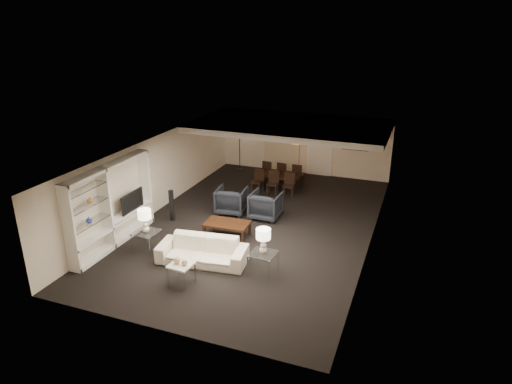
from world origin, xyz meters
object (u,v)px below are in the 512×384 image
Objects in this scene: armchair_left at (232,200)px; dining_table at (278,181)px; pendant_light at (298,140)px; marble_table at (182,274)px; floor_speaker at (172,205)px; chair_nl at (257,181)px; side_table_left at (147,242)px; table_lamp_right at (263,241)px; chair_nr at (289,185)px; side_table_right at (263,264)px; chair_fm at (283,173)px; television at (129,201)px; armchair_right at (266,205)px; chair_fr at (298,174)px; vase_blue at (89,220)px; chair_nm at (273,183)px; coffee_table at (227,230)px; table_lamp_left at (145,221)px; chair_fl at (269,171)px; sofa at (202,251)px; vase_amber at (90,200)px.

armchair_left is 2.79m from dining_table.
pendant_light is 3.53m from armchair_left.
floor_speaker is at bearing 123.84° from marble_table.
side_table_left is at bearing -96.14° from chair_nl.
pendant_light is at bearing 98.31° from table_lamp_right.
side_table_left is 5.87m from chair_nr.
armchair_left reaches higher than side_table_right.
armchair_left is 3.42m from chair_fm.
television is 1.14× the size of chair_nr.
armchair_right is 1.49× the size of side_table_right.
television is at bearing 63.93° from chair_fr.
television is 1.71m from vase_blue.
side_table_right reaches higher than marble_table.
table_lamp_right is 5.58m from chair_nm.
armchair_right is 1.79× the size of marble_table.
side_table_left is 2.11m from floor_speaker.
coffee_table is at bearing 102.38° from armchair_left.
chair_nl is at bearing 174.73° from chair_nm.
side_table_right is 0.73× the size of chair_fm.
television is 5.96m from dining_table.
chair_nm is (1.84, 5.33, 0.14)m from side_table_left.
marble_table is 0.61× the size of chair_nl.
table_lamp_left reaches higher than chair_fl.
armchair_left is at bearing -87.03° from chair_nl.
table_lamp_right is at bearing 0.00° from side_table_left.
vase_blue is 7.18m from chair_nr.
sofa is at bearing -96.80° from chair_nm.
coffee_table is at bearing 39.49° from vase_amber.
dining_table is at bearing 66.66° from vase_blue.
chair_fr is at bearing 81.62° from coffee_table.
table_lamp_left is (-3.40, 0.00, 0.63)m from side_table_right.
floor_speaker is (-2.92, -4.12, -1.41)m from pendant_light.
table_lamp_right is 6.72m from chair_fr.
dining_table is at bearing 88.85° from marble_table.
floor_speaker is at bearing 77.48° from chair_fl.
chair_nm and chair_fl have the same top height.
chair_fl is (-1.26, 0.46, -1.48)m from pendant_light.
chair_fm is (2.26, 4.57, -0.08)m from floor_speaker.
chair_fm is at bearing 74.48° from side_table_left.
television is 1.14× the size of chair_nm.
vase_amber is at bearing -140.51° from coffee_table.
table_lamp_right is (0.00, 0.00, 0.63)m from side_table_right.
coffee_table is 5.06m from chair_fl.
dining_table is 0.90m from chair_fr.
chair_fr is at bearing 98.22° from side_table_right.
dining_table is 0.67m from chair_nm.
chair_nl is at bearing -27.37° from television.
vase_blue is at bearing 51.31° from armchair_right.
pendant_light is at bearing 65.19° from floor_speaker.
pendant_light reaches higher than chair_fm.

